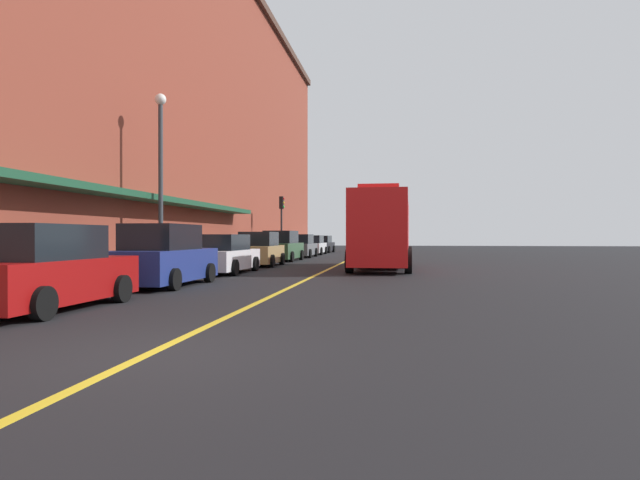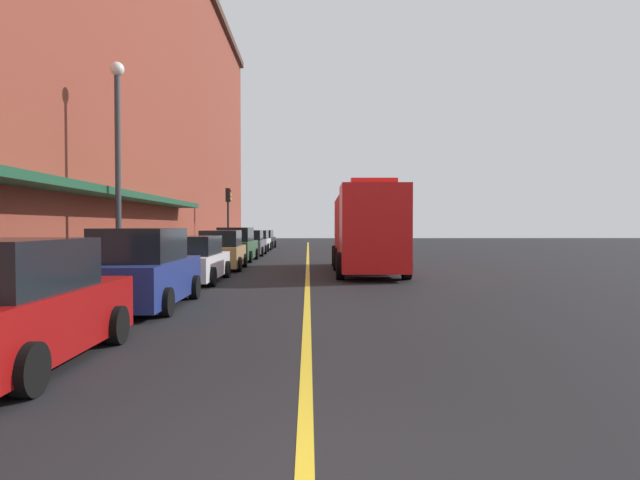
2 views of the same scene
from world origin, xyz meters
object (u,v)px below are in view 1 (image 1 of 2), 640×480
object	(u,v)px
parked_car_3	(260,250)
parking_meter_3	(233,245)
traffic_light_near	(282,214)
parked_car_2	(225,255)
street_lamp_left	(161,163)
parked_car_7	(322,245)
parked_car_1	(164,257)
parked_car_6	(312,245)
parking_meter_1	(233,245)
parked_car_5	(300,246)
fire_truck	(383,232)
parked_car_0	(47,270)
parking_meter_2	(272,243)
parked_car_4	(282,247)
parking_meter_0	(283,243)

from	to	relation	value
parked_car_3	parking_meter_3	xyz separation A→B (m)	(-1.49, 0.23, 0.24)
parking_meter_3	traffic_light_near	distance (m)	11.73
parked_car_2	street_lamp_left	xyz separation A→B (m)	(-2.01, -1.73, 3.64)
street_lamp_left	parked_car_2	bearing A→B (deg)	40.65
parked_car_7	parked_car_1	bearing A→B (deg)	-177.84
parked_car_6	parking_meter_1	xyz separation A→B (m)	(-1.40, -17.48, 0.30)
parked_car_7	street_lamp_left	world-z (taller)	street_lamp_left
parked_car_3	parked_car_5	distance (m)	11.57
parked_car_1	parking_meter_1	bearing A→B (deg)	7.24
fire_truck	parked_car_3	bearing A→B (deg)	-100.49
parking_meter_1	parked_car_0	bearing A→B (deg)	-85.54
parked_car_5	parking_meter_2	size ratio (longest dim) A/B	3.52
parked_car_1	parking_meter_2	size ratio (longest dim) A/B	3.46
parked_car_6	traffic_light_near	world-z (taller)	traffic_light_near
fire_truck	parked_car_4	bearing A→B (deg)	-136.42
fire_truck	parking_meter_0	world-z (taller)	fire_truck
parked_car_4	parking_meter_0	bearing A→B (deg)	12.51
parked_car_3	parking_meter_1	world-z (taller)	parked_car_3
parked_car_4	fire_truck	size ratio (longest dim) A/B	0.50
parking_meter_0	parking_meter_3	xyz separation A→B (m)	(0.00, -12.40, 0.00)
parked_car_0	parking_meter_3	world-z (taller)	parked_car_0
parked_car_7	parking_meter_0	size ratio (longest dim) A/B	3.34
parked_car_3	traffic_light_near	world-z (taller)	traffic_light_near
parked_car_6	fire_truck	distance (m)	20.00
parked_car_6	parked_car_7	size ratio (longest dim) A/B	0.99
parked_car_7	fire_truck	distance (m)	25.24
parked_car_6	parked_car_7	world-z (taller)	parked_car_6
parked_car_1	parked_car_2	world-z (taller)	parked_car_1
parked_car_2	parking_meter_1	bearing A→B (deg)	14.69
parked_car_4	parked_car_2	bearing A→B (deg)	-178.78
parked_car_5	parked_car_3	bearing A→B (deg)	179.85
parked_car_6	parking_meter_1	distance (m)	17.54
parked_car_7	parking_meter_2	bearing A→B (deg)	176.45
parked_car_5	parking_meter_3	world-z (taller)	parked_car_5
parked_car_4	parking_meter_0	size ratio (longest dim) A/B	3.57
parked_car_0	parking_meter_3	xyz separation A→B (m)	(-1.32, 17.02, 0.23)
parked_car_7	parking_meter_1	xyz separation A→B (m)	(-1.41, -22.95, 0.31)
parking_meter_2	street_lamp_left	size ratio (longest dim) A/B	0.19
parking_meter_0	parking_meter_2	distance (m)	3.63
parking_meter_1	parked_car_1	bearing A→B (deg)	-82.98
parked_car_4	traffic_light_near	world-z (taller)	traffic_light_near
parked_car_4	parked_car_7	xyz separation A→B (m)	(0.02, 17.34, -0.12)
parked_car_2	parking_meter_0	world-z (taller)	parked_car_2
parked_car_0	street_lamp_left	bearing A→B (deg)	11.77
parked_car_5	parked_car_6	world-z (taller)	parked_car_5
parked_car_5	parked_car_6	distance (m)	6.04
parked_car_4	traffic_light_near	bearing A→B (deg)	13.52
parking_meter_1	street_lamp_left	distance (m)	8.04
parked_car_2	parking_meter_0	bearing A→B (deg)	4.92
parked_car_3	parked_car_6	bearing A→B (deg)	-0.89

